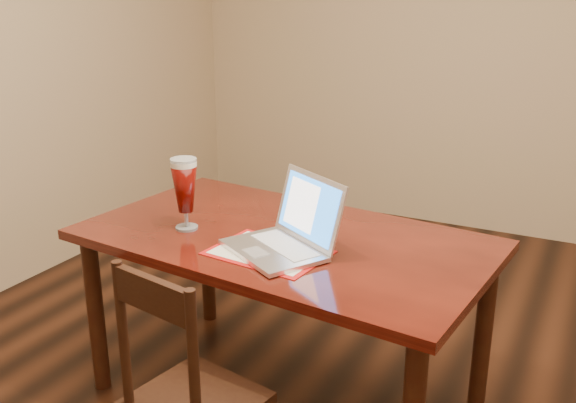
% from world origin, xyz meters
% --- Properties ---
extents(dining_table, '(1.63, 1.03, 1.01)m').
position_xyz_m(dining_table, '(-0.39, 0.11, 0.65)').
color(dining_table, '#55140B').
rests_on(dining_table, ground).
extents(dining_chair, '(0.43, 0.42, 0.87)m').
position_xyz_m(dining_chair, '(-0.37, -0.54, 0.41)').
color(dining_chair, black).
rests_on(dining_chair, ground).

